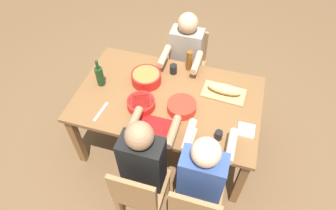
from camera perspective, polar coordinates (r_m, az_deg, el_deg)
The scene contains 22 objects.
ground_plane at distance 3.32m, azimuth -0.00°, elevation -7.08°, with size 8.00×8.00×0.00m, color brown.
dining_table at distance 2.79m, azimuth -0.00°, elevation 0.43°, with size 1.72×1.06×0.74m.
chair_far_center at distance 3.51m, azimuth 3.96°, elevation 8.59°, with size 0.40×0.40×0.85m.
diner_far_center at distance 3.23m, azimuth 3.38°, elevation 9.44°, with size 0.41×0.53×1.20m.
chair_near_center at distance 2.51m, azimuth -5.70°, elevation -16.50°, with size 0.40×0.40×0.85m.
diner_near_center at distance 2.40m, azimuth -4.57°, elevation -10.58°, with size 0.41×0.53×1.20m.
chair_near_right at distance 2.46m, azimuth 5.30°, elevation -19.35°, with size 0.40×0.40×0.85m.
diner_near_right at distance 2.34m, azimuth 6.71°, elevation -13.37°, with size 0.41×0.53×1.20m.
serving_bowl_fruit at distance 2.84m, azimuth -4.27°, elevation 5.42°, with size 0.29×0.29×0.11m.
serving_bowl_salad at distance 2.60m, azimuth 2.70°, elevation -0.28°, with size 0.26×0.26×0.08m.
serving_bowl_greens at distance 2.64m, azimuth -5.29°, elevation 0.33°, with size 0.25×0.25×0.08m.
cutting_board at distance 2.81m, azimuth 10.82°, elevation 2.30°, with size 0.40×0.22×0.02m, color tan.
bread_loaf at distance 2.77m, azimuth 10.98°, elevation 3.08°, with size 0.32×0.11×0.09m, color tan.
wine_bottle at distance 2.86m, azimuth -13.21°, elevation 5.59°, with size 0.08×0.08×0.29m.
beer_bottle at distance 2.95m, azimuth 4.18°, elevation 8.65°, with size 0.06×0.06×0.22m, color brown.
wine_glass at distance 2.32m, azimuth 7.98°, elevation -6.77°, with size 0.08×0.08×0.17m.
cup_far_center at distance 2.94m, azimuth 1.05°, elevation 7.02°, with size 0.07×0.07×0.10m, color black.
placemat_near_center at distance 2.51m, azimuth -2.37°, elevation -4.42°, with size 0.32×0.23×0.01m, color maroon.
cup_near_right at distance 2.45m, azimuth 9.84°, elevation -5.83°, with size 0.06×0.06×0.08m, color black.
fork_near_right at distance 2.46m, azimuth 5.06°, elevation -6.16°, with size 0.02×0.17×0.01m, color silver.
carving_knife at distance 2.68m, azimuth -12.98°, elevation -1.26°, with size 0.23×0.02×0.01m, color silver.
napkin_stack at distance 2.57m, azimuth 15.01°, elevation -4.80°, with size 0.14×0.14×0.02m, color white.
Camera 1 is at (0.52, -1.76, 2.77)m, focal length 31.18 mm.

